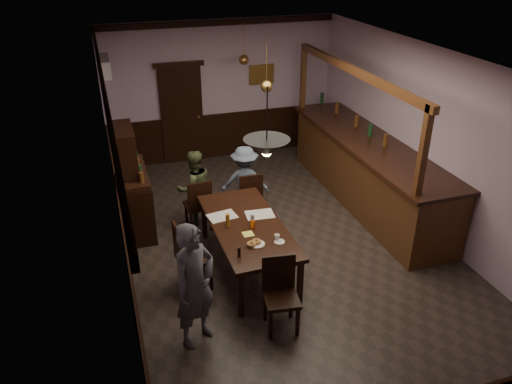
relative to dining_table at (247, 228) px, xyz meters
name	(u,v)px	position (x,y,z in m)	size (l,w,h in m)	color
room	(288,163)	(0.74, 0.32, 0.81)	(5.01, 8.01, 3.01)	#2D2621
dining_table	(247,228)	(0.00, 0.00, 0.00)	(1.03, 2.21, 0.75)	black
chair_far_left	(199,203)	(-0.46, 1.27, -0.17)	(0.44, 0.44, 0.95)	black
chair_far_right	(250,195)	(0.43, 1.28, -0.17)	(0.42, 0.42, 0.95)	black
chair_near	(280,290)	(0.03, -1.32, -0.15)	(0.48, 0.48, 0.99)	black
chair_side	(188,254)	(-0.93, -0.22, -0.13)	(0.49, 0.49, 1.02)	black
person_standing	(195,286)	(-1.03, -1.26, 0.14)	(0.60, 0.39, 1.64)	#575963
person_seated_left	(194,188)	(-0.47, 1.54, -0.01)	(0.65, 0.51, 1.35)	#4B5734
person_seated_right	(245,182)	(0.43, 1.56, -0.03)	(0.84, 0.48, 1.31)	slate
newspaper_left	(222,216)	(-0.29, 0.33, 0.07)	(0.42, 0.30, 0.01)	silver
newspaper_right	(260,214)	(0.26, 0.21, 0.07)	(0.42, 0.30, 0.01)	silver
napkin	(248,234)	(-0.07, -0.26, 0.07)	(0.15, 0.15, 0.00)	#F7F85B
saucer	(279,242)	(0.28, -0.59, 0.07)	(0.15, 0.15, 0.01)	white
coffee_cup	(277,237)	(0.27, -0.53, 0.11)	(0.08, 0.08, 0.07)	white
pastry_plate	(257,244)	(-0.03, -0.55, 0.07)	(0.22, 0.22, 0.01)	white
pastry_ring_a	(251,244)	(-0.11, -0.57, 0.10)	(0.13, 0.13, 0.04)	#C68C47
pastry_ring_b	(256,241)	(-0.03, -0.53, 0.10)	(0.13, 0.13, 0.04)	#C68C47
soda_can	(253,224)	(0.05, -0.13, 0.12)	(0.07, 0.07, 0.12)	orange
beer_glass	(228,220)	(-0.28, 0.03, 0.16)	(0.06, 0.06, 0.20)	#BF721E
water_glass	(252,219)	(0.08, 0.01, 0.14)	(0.06, 0.06, 0.15)	silver
pepper_mill	(239,252)	(-0.34, -0.75, 0.13)	(0.04, 0.04, 0.14)	black
sideboard	(133,189)	(-1.48, 1.69, 0.04)	(0.49, 1.37, 1.82)	black
bar_counter	(367,170)	(2.73, 1.35, -0.04)	(1.06, 4.56, 2.55)	#472412
door_back	(182,116)	(-0.16, 4.27, 0.36)	(0.90, 0.06, 2.10)	black
ac_unit	(104,66)	(-1.64, 3.22, 1.76)	(0.20, 0.85, 0.30)	white
picture_left_small	(121,195)	(-1.72, -1.28, 1.46)	(0.04, 0.28, 0.36)	olive
picture_left_large	(112,150)	(-1.72, 1.12, 1.01)	(0.04, 0.62, 0.48)	olive
picture_back	(261,74)	(1.64, 4.28, 1.11)	(0.55, 0.04, 0.42)	olive
pendant_iron	(267,148)	(0.01, -0.80, 1.58)	(0.56, 0.56, 0.85)	black
pendant_brass_mid	(266,86)	(0.84, 1.62, 1.61)	(0.20, 0.20, 0.81)	#BF8C3F
pendant_brass_far	(244,60)	(1.04, 3.60, 1.61)	(0.20, 0.20, 0.81)	#BF8C3F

